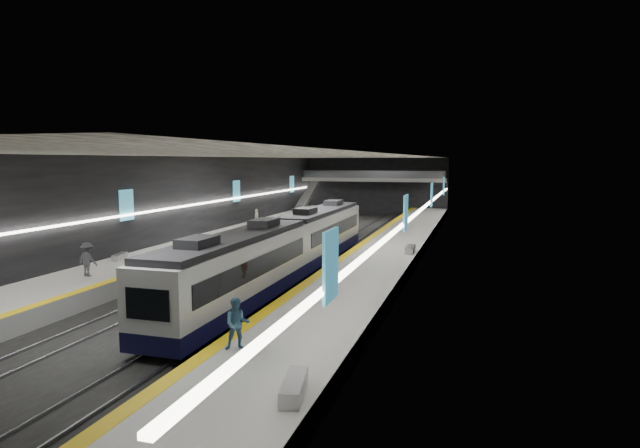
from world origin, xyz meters
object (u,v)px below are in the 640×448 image
(bench_right_far, at_px, (410,249))
(bench_left_far, at_px, (296,210))
(bench_left_near, at_px, (120,257))
(passenger_left_a, at_px, (257,218))
(passenger_left_b, at_px, (87,260))
(escalator, at_px, (307,197))
(passenger_right_a, at_px, (328,265))
(passenger_right_b, at_px, (237,324))
(train, at_px, (287,246))
(bench_right_near, at_px, (294,387))

(bench_right_far, bearing_deg, bench_left_far, 122.95)
(bench_left_near, bearing_deg, passenger_left_a, 69.93)
(bench_left_near, height_order, passenger_left_b, passenger_left_b)
(bench_left_far, bearing_deg, escalator, 30.22)
(passenger_right_a, relative_size, passenger_right_b, 1.04)
(train, height_order, passenger_right_a, train)
(train, xyz_separation_m, bench_left_far, (-11.32, 34.20, -1.00))
(bench_left_near, height_order, passenger_left_a, passenger_left_a)
(escalator, xyz_separation_m, bench_right_near, (16.81, -52.68, -1.65))
(passenger_right_b, bearing_deg, bench_right_near, -69.31)
(bench_right_near, height_order, passenger_left_a, passenger_left_a)
(train, distance_m, passenger_left_b, 11.80)
(passenger_left_b, bearing_deg, passenger_right_a, -164.56)
(bench_left_near, xyz_separation_m, bench_left_far, (0.14, 35.75, -0.00))
(bench_right_near, distance_m, passenger_right_a, 14.18)
(train, relative_size, bench_right_far, 14.77)
(passenger_right_a, xyz_separation_m, passenger_left_a, (-13.41, 21.26, -0.04))
(bench_right_near, relative_size, passenger_left_a, 1.11)
(escalator, bearing_deg, bench_left_far, -159.54)
(bench_right_far, xyz_separation_m, passenger_right_b, (-3.34, -21.92, 0.68))
(train, xyz_separation_m, passenger_right_a, (3.88, -4.13, -0.23))
(passenger_left_a, bearing_deg, bench_right_far, 36.14)
(bench_left_far, bearing_deg, bench_right_far, -46.40)
(escalator, bearing_deg, bench_right_near, -72.30)
(bench_left_far, bearing_deg, passenger_left_a, -74.22)
(bench_left_near, relative_size, passenger_right_b, 0.88)
(bench_left_far, relative_size, passenger_left_a, 0.86)
(train, bearing_deg, escalator, 106.08)
(bench_left_far, xyz_separation_m, passenger_right_a, (15.20, -38.33, 0.77))
(bench_right_far, xyz_separation_m, passenger_left_a, (-16.52, 10.26, 0.68))
(escalator, relative_size, bench_right_near, 3.91)
(bench_left_near, relative_size, bench_left_far, 1.02)
(passenger_right_a, xyz_separation_m, passenger_right_b, (-0.22, -10.91, -0.04))
(bench_left_far, bearing_deg, passenger_right_b, -63.31)
(bench_right_near, xyz_separation_m, bench_right_far, (0.19, 24.85, -0.00))
(passenger_right_a, xyz_separation_m, passenger_left_b, (-13.69, -2.44, 0.02))
(bench_left_far, height_order, passenger_right_b, passenger_right_b)
(bench_right_far, xyz_separation_m, passenger_left_b, (-16.81, -13.44, 0.74))
(train, bearing_deg, bench_right_near, -69.25)
(bench_left_near, height_order, passenger_right_a, passenger_right_a)
(bench_right_near, bearing_deg, passenger_left_a, 103.94)
(train, relative_size, bench_left_near, 18.36)
(train, relative_size, passenger_right_a, 15.51)
(bench_right_far, height_order, passenger_left_b, passenger_left_b)
(bench_left_far, height_order, passenger_right_a, passenger_right_a)
(escalator, xyz_separation_m, passenger_left_a, (0.48, -17.57, -0.97))
(train, height_order, bench_left_near, train)
(bench_left_near, height_order, passenger_right_b, passenger_right_b)
(bench_left_far, distance_m, passenger_left_b, 40.81)
(passenger_left_a, bearing_deg, passenger_left_b, -22.72)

